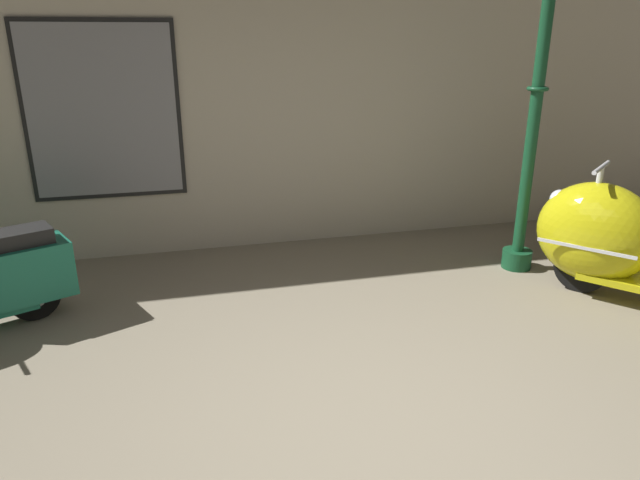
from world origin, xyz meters
The scene contains 4 objects.
ground_plane centered at (0.00, 0.00, 0.00)m, with size 60.00×60.00×0.00m, color gray.
showroom_back_wall centered at (-0.01, 3.51, 1.99)m, with size 18.00×0.24×3.98m.
scooter_1 centered at (2.64, 1.22, 0.52)m, with size 1.58×1.78×1.14m.
lamppost centered at (2.17, 2.12, 1.59)m, with size 0.28×0.28×3.19m.
Camera 1 is at (-0.99, -2.44, 2.14)m, focal length 32.11 mm.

